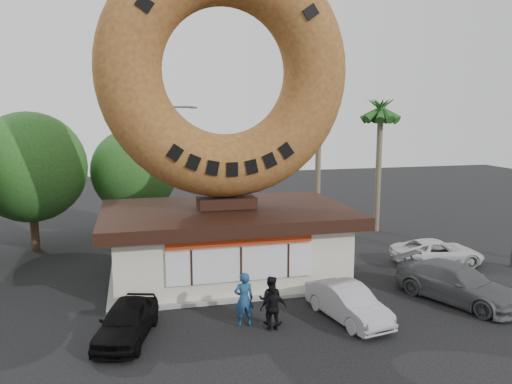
{
  "coord_description": "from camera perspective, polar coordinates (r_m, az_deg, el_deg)",
  "views": [
    {
      "loc": [
        -4.09,
        -16.05,
        7.7
      ],
      "look_at": [
        0.9,
        4.0,
        4.3
      ],
      "focal_mm": 35.0,
      "sensor_mm": 36.0,
      "label": 1
    }
  ],
  "objects": [
    {
      "name": "car_white",
      "position": [
        26.9,
        20.01,
        -6.48
      ],
      "size": [
        4.75,
        2.63,
        1.26
      ],
      "primitive_type": "imported",
      "rotation": [
        0.0,
        0.0,
        1.45
      ],
      "color": "silver",
      "rests_on": "ground"
    },
    {
      "name": "person_left",
      "position": [
        18.3,
        -1.39,
        -12.16
      ],
      "size": [
        0.74,
        0.5,
        1.99
      ],
      "primitive_type": "imported",
      "rotation": [
        0.0,
        0.0,
        3.18
      ],
      "color": "navy",
      "rests_on": "ground"
    },
    {
      "name": "person_right",
      "position": [
        18.04,
        2.01,
        -13.12
      ],
      "size": [
        0.95,
        0.4,
        1.62
      ],
      "primitive_type": "imported",
      "rotation": [
        0.0,
        0.0,
        3.13
      ],
      "color": "black",
      "rests_on": "ground"
    },
    {
      "name": "car_silver",
      "position": [
        19.22,
        10.46,
        -12.34
      ],
      "size": [
        2.13,
        4.16,
        1.31
      ],
      "primitive_type": "imported",
      "rotation": [
        0.0,
        0.0,
        0.2
      ],
      "color": "#9C9BA0",
      "rests_on": "ground"
    },
    {
      "name": "tree_west",
      "position": [
        29.7,
        -24.41,
        2.59
      ],
      "size": [
        6.0,
        6.0,
        7.65
      ],
      "color": "#473321",
      "rests_on": "ground"
    },
    {
      "name": "car_black",
      "position": [
        17.99,
        -14.57,
        -14.04
      ],
      "size": [
        2.55,
        4.12,
        1.31
      ],
      "primitive_type": "imported",
      "rotation": [
        0.0,
        0.0,
        -0.28
      ],
      "color": "black",
      "rests_on": "ground"
    },
    {
      "name": "palm_near",
      "position": [
        32.21,
        7.25,
        10.54
      ],
      "size": [
        2.6,
        2.6,
        9.75
      ],
      "color": "#726651",
      "rests_on": "ground"
    },
    {
      "name": "palm_far",
      "position": [
        32.29,
        14.06,
        8.68
      ],
      "size": [
        2.6,
        2.6,
        8.75
      ],
      "color": "#726651",
      "rests_on": "ground"
    },
    {
      "name": "donut_shop",
      "position": [
        23.18,
        -3.35,
        -5.51
      ],
      "size": [
        11.2,
        7.2,
        3.8
      ],
      "color": "beige",
      "rests_on": "ground"
    },
    {
      "name": "street_lamp",
      "position": [
        32.28,
        -9.95,
        3.48
      ],
      "size": [
        2.11,
        0.2,
        8.0
      ],
      "color": "#59595E",
      "rests_on": "ground"
    },
    {
      "name": "giant_donut",
      "position": [
        22.48,
        -3.55,
        13.59
      ],
      "size": [
        11.15,
        2.84,
        11.15
      ],
      "primitive_type": "torus",
      "rotation": [
        1.57,
        0.0,
        0.0
      ],
      "color": "olive",
      "rests_on": "donut_shop"
    },
    {
      "name": "car_grey",
      "position": [
        22.16,
        21.95,
        -9.64
      ],
      "size": [
        4.04,
        5.56,
        1.5
      ],
      "primitive_type": "imported",
      "rotation": [
        0.0,
        0.0,
        0.43
      ],
      "color": "#545759",
      "rests_on": "ground"
    },
    {
      "name": "ground",
      "position": [
        18.26,
        0.31,
        -15.6
      ],
      "size": [
        90.0,
        90.0,
        0.0
      ],
      "primitive_type": "plane",
      "color": "black",
      "rests_on": "ground"
    },
    {
      "name": "tree_mid",
      "position": [
        31.26,
        -13.72,
        2.31
      ],
      "size": [
        5.2,
        5.2,
        6.63
      ],
      "color": "#473321",
      "rests_on": "ground"
    },
    {
      "name": "person_center",
      "position": [
        18.52,
        1.67,
        -12.23
      ],
      "size": [
        1.07,
        0.97,
        1.79
      ],
      "primitive_type": "imported",
      "rotation": [
        0.0,
        0.0,
        2.73
      ],
      "color": "black",
      "rests_on": "ground"
    }
  ]
}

